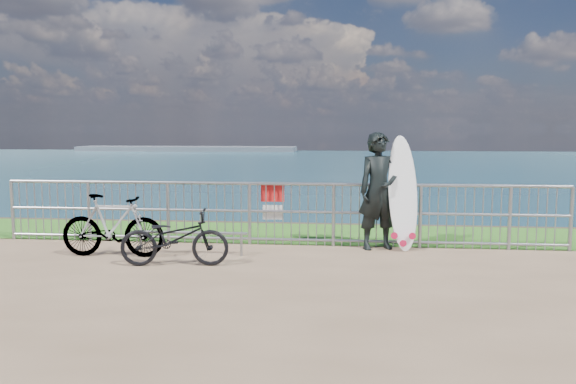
# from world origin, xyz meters

# --- Properties ---
(grass_strip) EXTENTS (120.00, 120.00, 0.00)m
(grass_strip) POSITION_xyz_m (0.00, 2.70, 0.01)
(grass_strip) COLOR #2E701E
(grass_strip) RESTS_ON ground
(seascape) EXTENTS (260.00, 260.00, 5.00)m
(seascape) POSITION_xyz_m (-43.75, 147.49, -4.03)
(seascape) COLOR brown
(seascape) RESTS_ON ground
(railing) EXTENTS (10.06, 0.10, 1.13)m
(railing) POSITION_xyz_m (0.02, 1.60, 0.58)
(railing) COLOR gray
(railing) RESTS_ON ground
(surfer) EXTENTS (0.85, 0.70, 2.01)m
(surfer) POSITION_xyz_m (1.78, 1.45, 1.01)
(surfer) COLOR black
(surfer) RESTS_ON ground
(surfboard) EXTENTS (0.62, 0.58, 1.97)m
(surfboard) POSITION_xyz_m (2.18, 1.44, 0.91)
(surfboard) COLOR white
(surfboard) RESTS_ON ground
(bicycle_near) EXTENTS (1.69, 0.77, 0.86)m
(bicycle_near) POSITION_xyz_m (-1.35, -0.09, 0.43)
(bicycle_near) COLOR black
(bicycle_near) RESTS_ON ground
(bicycle_far) EXTENTS (1.71, 0.50, 1.02)m
(bicycle_far) POSITION_xyz_m (-2.53, 0.39, 0.51)
(bicycle_far) COLOR black
(bicycle_far) RESTS_ON ground
(bike_rack) EXTENTS (1.90, 0.05, 0.39)m
(bike_rack) POSITION_xyz_m (-1.33, 0.67, 0.33)
(bike_rack) COLOR gray
(bike_rack) RESTS_ON ground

